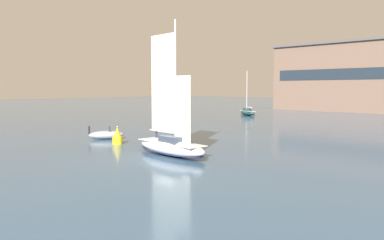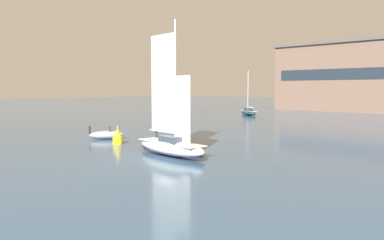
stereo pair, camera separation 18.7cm
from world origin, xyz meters
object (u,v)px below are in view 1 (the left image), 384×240
(sailboat_moored_mid_channel, at_px, (247,112))
(channel_buoy, at_px, (117,137))
(motor_tender, at_px, (106,135))
(sailboat_moored_near_marina, at_px, (174,112))
(sailboat_main, at_px, (171,145))

(sailboat_moored_mid_channel, height_order, channel_buoy, sailboat_moored_mid_channel)
(motor_tender, bearing_deg, sailboat_moored_mid_channel, 103.44)
(sailboat_moored_near_marina, bearing_deg, sailboat_moored_mid_channel, 47.07)
(sailboat_moored_mid_channel, height_order, motor_tender, sailboat_moored_mid_channel)
(sailboat_moored_mid_channel, xyz_separation_m, channel_buoy, (16.10, -49.17, 0.12))
(sailboat_moored_mid_channel, bearing_deg, sailboat_moored_near_marina, -132.93)
(sailboat_main, distance_m, channel_buoy, 9.80)
(channel_buoy, bearing_deg, sailboat_main, -3.84)
(sailboat_moored_near_marina, bearing_deg, motor_tender, -55.72)
(sailboat_moored_mid_channel, bearing_deg, sailboat_main, -62.56)
(sailboat_moored_mid_channel, distance_m, motor_tender, 48.89)
(sailboat_moored_near_marina, relative_size, motor_tender, 1.81)
(sailboat_main, distance_m, sailboat_moored_near_marina, 52.90)
(sailboat_main, height_order, sailboat_moored_near_marina, sailboat_main)
(sailboat_main, relative_size, sailboat_moored_near_marina, 1.54)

